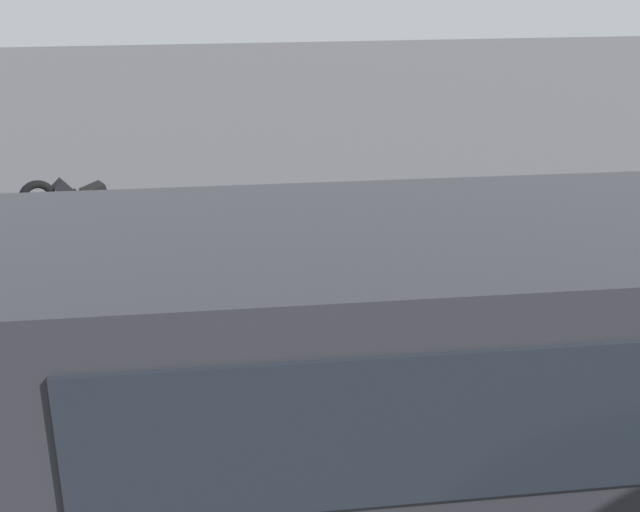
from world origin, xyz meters
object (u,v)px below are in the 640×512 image
at_px(spectator_right, 346,336).
at_px(stunt_motorcycle, 85,213).
at_px(spectator_far_left, 628,303).
at_px(spectator_centre, 455,330).
at_px(tour_bus, 638,406).
at_px(spectator_left, 543,322).

height_order(spectator_right, stunt_motorcycle, stunt_motorcycle).
xyz_separation_m(spectator_far_left, spectator_right, (3.54, 0.16, -0.06)).
distance_m(spectator_centre, spectator_right, 1.24).
height_order(spectator_far_left, stunt_motorcycle, stunt_motorcycle).
relative_size(spectator_far_left, spectator_centre, 1.01).
xyz_separation_m(spectator_centre, stunt_motorcycle, (4.58, -5.36, -0.02)).
bearing_deg(stunt_motorcycle, tour_bus, 122.45).
xyz_separation_m(spectator_far_left, stunt_motorcycle, (6.89, -5.03, -0.04)).
distance_m(tour_bus, stunt_motorcycle, 9.60).
bearing_deg(spectator_far_left, tour_bus, 60.31).
xyz_separation_m(spectator_right, stunt_motorcycle, (3.35, -5.20, 0.02)).
height_order(spectator_left, spectator_centre, spectator_centre).
bearing_deg(tour_bus, stunt_motorcycle, -57.55).
bearing_deg(spectator_right, spectator_centre, 172.41).
bearing_deg(spectator_far_left, spectator_left, 12.75).
xyz_separation_m(spectator_far_left, spectator_left, (1.22, 0.28, -0.02)).
distance_m(spectator_left, stunt_motorcycle, 7.76).
bearing_deg(spectator_far_left, spectator_centre, 8.09).
distance_m(tour_bus, spectator_left, 2.89).
xyz_separation_m(spectator_far_left, spectator_centre, (2.31, 0.33, -0.01)).
bearing_deg(spectator_centre, tour_bus, 101.72).
bearing_deg(stunt_motorcycle, spectator_right, 122.79).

